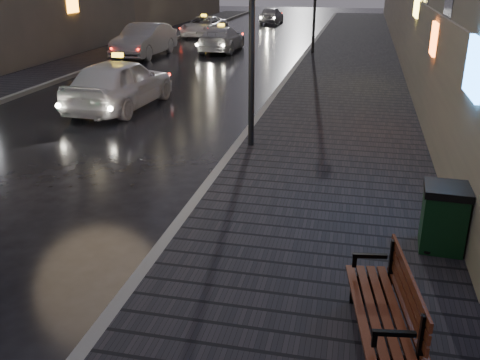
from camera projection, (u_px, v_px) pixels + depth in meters
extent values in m
plane|color=black|center=(57.00, 261.00, 8.30)|extent=(120.00, 120.00, 0.00)
cube|color=black|center=(352.00, 59.00, 26.52)|extent=(4.60, 58.00, 0.15)
cube|color=slate|center=(304.00, 57.00, 27.01)|extent=(0.20, 58.00, 0.15)
cube|color=black|center=(117.00, 51.00, 29.09)|extent=(2.40, 58.00, 0.15)
cube|color=slate|center=(139.00, 51.00, 28.83)|extent=(0.20, 58.00, 0.15)
cylinder|color=black|center=(252.00, 42.00, 12.39)|extent=(0.14, 0.14, 5.00)
cylinder|color=black|center=(315.00, 2.00, 26.90)|extent=(0.14, 0.14, 5.00)
cube|color=black|center=(421.00, 346.00, 5.35)|extent=(0.07, 0.07, 0.72)
cube|color=black|center=(394.00, 333.00, 5.32)|extent=(0.44, 0.12, 0.05)
cube|color=black|center=(370.00, 289.00, 6.93)|extent=(0.52, 0.14, 0.41)
cube|color=black|center=(391.00, 266.00, 6.78)|extent=(0.07, 0.07, 0.72)
cube|color=black|center=(370.00, 256.00, 6.75)|extent=(0.44, 0.12, 0.05)
cube|color=#431D0E|center=(383.00, 309.00, 6.13)|extent=(0.91, 1.93, 0.04)
cube|color=#431D0E|center=(408.00, 288.00, 6.00)|extent=(0.31, 1.84, 0.41)
cube|color=black|center=(443.00, 221.00, 8.22)|extent=(0.67, 0.67, 0.93)
cube|color=black|center=(448.00, 190.00, 8.03)|extent=(0.72, 0.72, 0.12)
imported|color=white|center=(120.00, 83.00, 17.10)|extent=(2.22, 4.92, 1.64)
imported|color=#93939A|center=(144.00, 40.00, 27.46)|extent=(1.87, 4.99, 1.63)
imported|color=silver|center=(221.00, 39.00, 29.19)|extent=(1.94, 4.63, 1.34)
imported|color=silver|center=(204.00, 26.00, 35.91)|extent=(2.48, 4.75, 1.28)
imported|color=#A4A3AC|center=(271.00, 15.00, 44.08)|extent=(1.66, 3.94, 1.33)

